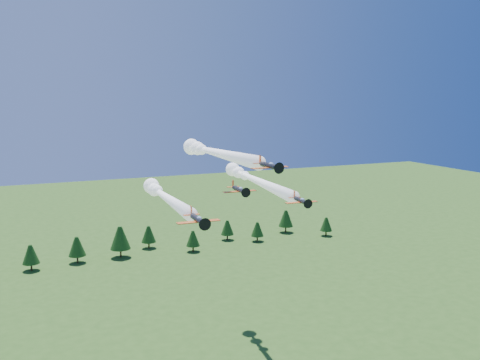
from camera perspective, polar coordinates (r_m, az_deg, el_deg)
name	(u,v)px	position (r m, az deg, el deg)	size (l,w,h in m)	color
plane_lead	(213,152)	(110.37, -2.89, 3.02)	(6.62, 43.45, 3.70)	black
plane_left	(164,196)	(115.99, -8.07, -1.71)	(7.72, 42.58, 3.70)	black
plane_right	(253,179)	(128.77, 1.44, 0.10)	(9.90, 50.00, 3.70)	black
plane_slot	(239,190)	(104.81, -0.10, -1.03)	(6.77, 7.38, 2.39)	black
treeline	(98,242)	(204.16, -14.92, -6.44)	(172.52, 17.89, 11.81)	#382314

